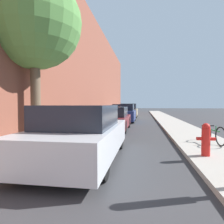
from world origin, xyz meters
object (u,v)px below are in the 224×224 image
Objects in this scene: parked_car_silver at (82,134)px; parked_car_maroon at (113,119)px; street_tree_near at (34,23)px; bicycle at (213,134)px; parked_car_navy at (124,113)px; parked_car_champagne at (129,111)px; fire_hydrant at (206,139)px.

parked_car_silver is 6.01m from parked_car_maroon.
bicycle is (6.51, 0.06, -4.15)m from street_tree_near.
parked_car_champagne is (-0.02, 5.83, 0.02)m from parked_car_navy.
parked_car_champagne reaches higher than bicycle.
parked_car_maroon is at bearing 57.58° from street_tree_near.
parked_car_navy is at bearing 106.30° from fire_hydrant.
fire_hydrant is (3.23, 0.43, -0.13)m from parked_car_silver.
parked_car_champagne is 15.60m from bicycle.
bicycle is at bearing -75.18° from parked_car_champagne.
fire_hydrant is at bearing 7.55° from parked_car_silver.
fire_hydrant is (3.24, -16.83, -0.16)m from parked_car_champagne.
street_tree_near is at bearing 163.59° from fire_hydrant.
parked_car_champagne reaches higher than parked_car_silver.
fire_hydrant is 1.92m from bicycle.
bicycle is (3.99, -15.08, -0.27)m from parked_car_champagne.
parked_car_navy is (0.01, 11.43, 0.01)m from parked_car_silver.
fire_hydrant is at bearing -79.12° from parked_car_champagne.
parked_car_maroon is at bearing 126.98° from bicycle.
parked_car_champagne reaches higher than fire_hydrant.
parked_car_silver is 1.10× the size of parked_car_champagne.
parked_car_silver is at bearing -160.88° from bicycle.
fire_hydrant is at bearing -73.70° from parked_car_navy.
parked_car_maroon is 11.26m from parked_car_champagne.
parked_car_silver reaches higher than parked_car_maroon.
street_tree_near reaches higher than parked_car_silver.
parked_car_silver is at bearing -89.37° from parked_car_maroon.
parked_car_champagne is 2.67× the size of bicycle.
parked_car_maroon is 5.42m from parked_car_navy.
parked_car_champagne is at bearing 90.19° from parked_car_navy.
parked_car_navy is 11.46m from fire_hydrant.
parked_car_maroon is 1.04× the size of parked_car_navy.
bicycle is (3.98, 2.19, -0.24)m from parked_car_silver.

